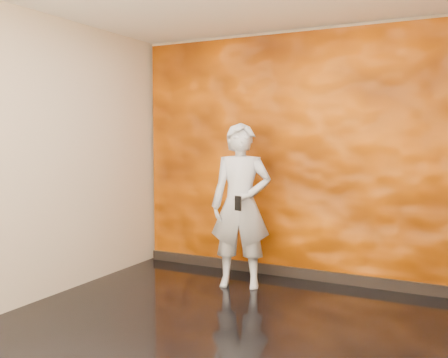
# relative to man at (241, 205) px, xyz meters

# --- Properties ---
(room) EXTENTS (4.02, 4.02, 2.81)m
(room) POSITION_rel_man_xyz_m (0.43, -1.35, 0.53)
(room) COLOR black
(room) RESTS_ON ground
(feature_wall) EXTENTS (3.90, 0.06, 2.75)m
(feature_wall) POSITION_rel_man_xyz_m (0.43, 0.61, 0.51)
(feature_wall) COLOR #FC6D00
(feature_wall) RESTS_ON ground
(baseboard) EXTENTS (3.90, 0.04, 0.12)m
(baseboard) POSITION_rel_man_xyz_m (0.43, 0.57, -0.81)
(baseboard) COLOR black
(baseboard) RESTS_ON ground
(man) EXTENTS (0.73, 0.59, 1.75)m
(man) POSITION_rel_man_xyz_m (0.00, 0.00, 0.00)
(man) COLOR #90949D
(man) RESTS_ON ground
(phone) EXTENTS (0.08, 0.04, 0.15)m
(phone) POSITION_rel_man_xyz_m (0.09, -0.27, 0.06)
(phone) COLOR black
(phone) RESTS_ON man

